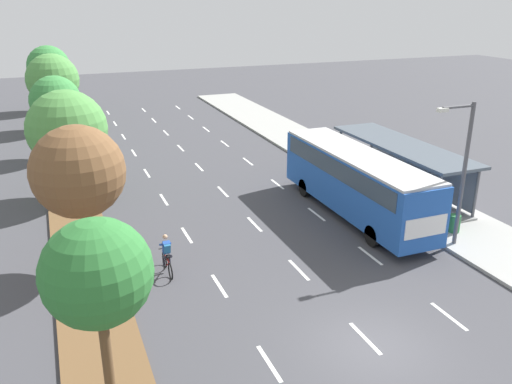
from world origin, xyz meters
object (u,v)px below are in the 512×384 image
Objects in this scene: median_tree_nearest at (97,274)px; trash_bin at (455,223)px; bus_shelter at (404,163)px; median_tree_farthest at (49,67)px; median_tree_fifth at (53,80)px; median_tree_fourth at (56,101)px; bus at (355,177)px; cyclist at (167,256)px; streetlight at (462,166)px; median_tree_third at (67,130)px; median_tree_second at (78,172)px.

trash_bin is at bearing 19.28° from median_tree_nearest.
bus_shelter is 37.29m from median_tree_farthest.
trash_bin is at bearing -66.28° from median_tree_farthest.
median_tree_nearest is 0.91× the size of median_tree_fifth.
median_tree_fourth is at bearing -90.74° from median_tree_fifth.
bus is 36.99m from median_tree_farthest.
bus is 21.64m from median_tree_fourth.
cyclist is 13.17m from streetlight.
streetlight is (15.52, -12.78, -0.08)m from median_tree_third.
median_tree_farthest is 42.28m from streetlight.
bus is 5.66m from streetlight.
median_tree_fourth is at bearing 129.22° from bus.
median_tree_fifth is at bearing 90.28° from median_tree_second.
median_tree_fourth is at bearing 90.15° from median_tree_nearest.
median_tree_fifth is at bearing -89.47° from median_tree_farthest.
median_tree_second reaches higher than bus_shelter.
median_tree_second reaches higher than trash_bin.
median_tree_fifth is (0.04, 35.27, -0.14)m from median_tree_nearest.
median_tree_fourth is 0.90× the size of median_tree_fifth.
streetlight is 7.65× the size of trash_bin.
median_tree_third is 0.93× the size of streetlight.
streetlight is at bearing -39.47° from median_tree_third.
cyclist is at bearing -85.07° from median_tree_farthest.
median_tree_farthest is at bearing 90.53° from median_tree_third.
cyclist is at bearing -166.29° from bus.
bus_shelter is at bearing 79.08° from trash_bin.
bus reaches higher than bus_shelter.
cyclist is at bearing 169.39° from streetlight.
trash_bin is at bearing -5.68° from cyclist.
median_tree_third is 20.10m from streetlight.
bus is 2.01× the size of median_tree_fourth.
median_tree_second reaches higher than median_tree_nearest.
median_tree_second is 16.05m from streetlight.
median_tree_second is 0.93× the size of streetlight.
streetlight is (2.17, -4.90, 1.82)m from bus.
median_tree_nearest is at bearing -89.95° from median_tree_farthest.
median_tree_farthest reaches higher than cyclist.
cyclist is 2.14× the size of trash_bin.
median_tree_nearest is at bearing -162.84° from streetlight.
median_tree_fourth is (-17.90, 15.00, 2.14)m from bus_shelter.
bus is at bearing -50.78° from median_tree_fourth.
median_tree_fifth is (-0.13, 26.45, -0.05)m from median_tree_second.
median_tree_fifth is (0.11, 8.82, 0.22)m from median_tree_fourth.
streetlight is at bearing -10.61° from cyclist.
median_tree_fifth is 0.96× the size of streetlight.
median_tree_second is at bearing -90.20° from median_tree_third.
bus is 1.82× the size of median_tree_farthest.
trash_bin is (16.76, 5.86, -3.79)m from median_tree_nearest.
bus_shelter is at bearing 16.08° from cyclist.
bus is at bearing 129.41° from trash_bin.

